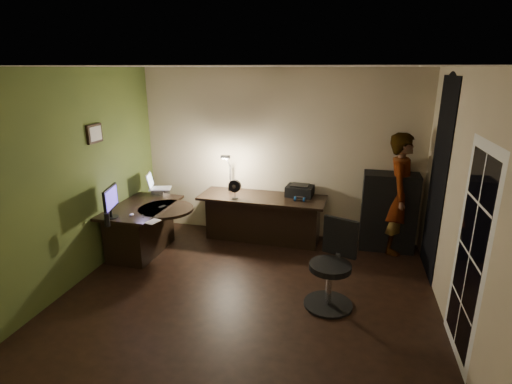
% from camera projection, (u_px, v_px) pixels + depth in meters
% --- Properties ---
extents(floor, '(4.50, 4.00, 0.01)m').
position_uv_depth(floor, '(249.00, 294.00, 4.95)').
color(floor, black).
rests_on(floor, ground).
extents(ceiling, '(4.50, 4.00, 0.01)m').
position_uv_depth(ceiling, '(247.00, 66.00, 4.15)').
color(ceiling, silver).
rests_on(ceiling, floor).
extents(wall_back, '(4.50, 0.01, 2.70)m').
position_uv_depth(wall_back, '(279.00, 155.00, 6.41)').
color(wall_back, '#C2B08E').
rests_on(wall_back, floor).
extents(wall_front, '(4.50, 0.01, 2.70)m').
position_uv_depth(wall_front, '(174.00, 275.00, 2.69)').
color(wall_front, '#C2B08E').
rests_on(wall_front, floor).
extents(wall_left, '(0.01, 4.00, 2.70)m').
position_uv_depth(wall_left, '(75.00, 178.00, 5.04)').
color(wall_left, '#C2B08E').
rests_on(wall_left, floor).
extents(wall_right, '(0.01, 4.00, 2.70)m').
position_uv_depth(wall_right, '(462.00, 205.00, 4.06)').
color(wall_right, '#C2B08E').
rests_on(wall_right, floor).
extents(green_wall_overlay, '(0.00, 4.00, 2.70)m').
position_uv_depth(green_wall_overlay, '(76.00, 178.00, 5.04)').
color(green_wall_overlay, '#4D6027').
rests_on(green_wall_overlay, floor).
extents(arched_doorway, '(0.01, 0.90, 2.60)m').
position_uv_depth(arched_doorway, '(438.00, 180.00, 5.15)').
color(arched_doorway, black).
rests_on(arched_doorway, floor).
extents(french_door, '(0.02, 0.92, 2.10)m').
position_uv_depth(french_door, '(470.00, 255.00, 3.64)').
color(french_door, white).
rests_on(french_door, floor).
extents(framed_picture, '(0.04, 0.30, 0.25)m').
position_uv_depth(framed_picture, '(94.00, 134.00, 5.30)').
color(framed_picture, black).
rests_on(framed_picture, wall_left).
extents(desk_left, '(0.82, 1.30, 0.74)m').
position_uv_depth(desk_left, '(143.00, 229.00, 5.98)').
color(desk_left, black).
rests_on(desk_left, floor).
extents(desk_right, '(2.01, 0.77, 0.75)m').
position_uv_depth(desk_right, '(262.00, 219.00, 6.40)').
color(desk_right, black).
rests_on(desk_right, floor).
extents(cabinet, '(0.80, 0.41, 1.20)m').
position_uv_depth(cabinet, '(389.00, 212.00, 6.05)').
color(cabinet, black).
rests_on(cabinet, floor).
extents(laptop_stand, '(0.25, 0.22, 0.09)m').
position_uv_depth(laptop_stand, '(160.00, 191.00, 6.41)').
color(laptop_stand, silver).
rests_on(laptop_stand, desk_left).
extents(laptop, '(0.44, 0.43, 0.25)m').
position_uv_depth(laptop, '(160.00, 181.00, 6.36)').
color(laptop, silver).
rests_on(laptop, laptop_stand).
extents(monitor, '(0.21, 0.48, 0.31)m').
position_uv_depth(monitor, '(110.00, 207.00, 5.38)').
color(monitor, black).
rests_on(monitor, desk_left).
extents(mouse, '(0.08, 0.09, 0.03)m').
position_uv_depth(mouse, '(132.00, 215.00, 5.49)').
color(mouse, silver).
rests_on(mouse, desk_left).
extents(phone, '(0.10, 0.14, 0.01)m').
position_uv_depth(phone, '(162.00, 206.00, 5.85)').
color(phone, black).
rests_on(phone, desk_left).
extents(pen, '(0.09, 0.13, 0.01)m').
position_uv_depth(pen, '(143.00, 216.00, 5.47)').
color(pen, black).
rests_on(pen, desk_left).
extents(speaker, '(0.08, 0.08, 0.18)m').
position_uv_depth(speaker, '(107.00, 220.00, 5.10)').
color(speaker, black).
rests_on(speaker, desk_left).
extents(notepad, '(0.18, 0.22, 0.01)m').
position_uv_depth(notepad, '(153.00, 222.00, 5.27)').
color(notepad, silver).
rests_on(notepad, desk_left).
extents(desk_fan, '(0.21, 0.13, 0.30)m').
position_uv_depth(desk_fan, '(235.00, 189.00, 6.16)').
color(desk_fan, black).
rests_on(desk_fan, desk_right).
extents(headphones, '(0.18, 0.10, 0.08)m').
position_uv_depth(headphones, '(300.00, 199.00, 6.07)').
color(headphones, navy).
rests_on(headphones, desk_right).
extents(printer, '(0.44, 0.36, 0.18)m').
position_uv_depth(printer, '(300.00, 190.00, 6.30)').
color(printer, black).
rests_on(printer, desk_right).
extents(desk_lamp, '(0.24, 0.34, 0.68)m').
position_uv_depth(desk_lamp, '(230.00, 171.00, 6.50)').
color(desk_lamp, black).
rests_on(desk_lamp, desk_right).
extents(office_chair, '(0.75, 0.75, 1.03)m').
position_uv_depth(office_chair, '(330.00, 266.00, 4.57)').
color(office_chair, black).
rests_on(office_chair, floor).
extents(person, '(0.57, 0.73, 1.81)m').
position_uv_depth(person, '(400.00, 194.00, 5.88)').
color(person, '#D8A88C').
rests_on(person, floor).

